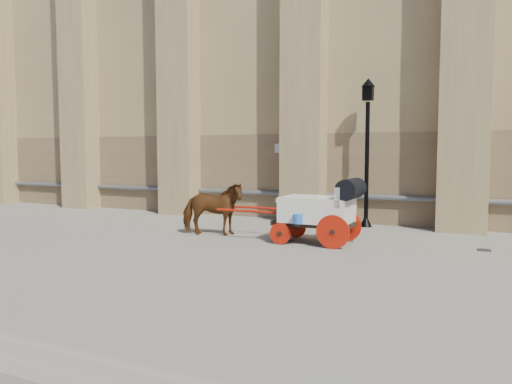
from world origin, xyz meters
The scene contains 6 objects.
ground centered at (0.00, 0.00, 0.00)m, with size 90.00×90.00×0.00m, color gray.
horse centered at (-2.39, -0.11, 0.76)m, with size 0.82×1.80×1.52m, color brown.
carriage centered at (0.83, -0.02, 0.92)m, with size 3.90×1.38×1.71m.
street_lamp centered at (1.19, 3.40, 2.49)m, with size 0.44×0.44×4.66m.
drain_grate_near centered at (-0.13, -0.06, 0.01)m, with size 0.32×0.32×0.01m, color black.
drain_grate_far centered at (4.66, 0.83, 0.01)m, with size 0.32×0.32×0.01m, color black.
Camera 1 is at (4.79, -12.29, 2.38)m, focal length 35.00 mm.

